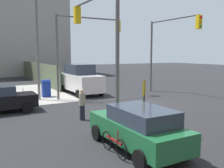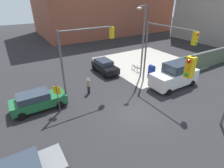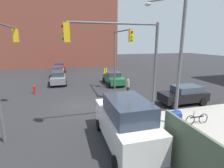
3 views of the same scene
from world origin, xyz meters
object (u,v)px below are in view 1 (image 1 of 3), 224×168
(traffic_signal_ne_corner, at_px, (84,40))
(van_white_delivery, at_px, (81,79))
(bicycle_leaning_on_fence, at_px, (19,96))
(traffic_signal_nw_corner, at_px, (98,33))
(traffic_signal_se_corner, at_px, (168,41))
(mailbox_blue, at_px, (46,88))
(bicycle_at_crosswalk, at_px, (114,145))
(sedan_green, at_px, (138,127))
(pedestrian_crossing, at_px, (82,104))
(street_lamp_corner, at_px, (41,38))

(traffic_signal_ne_corner, xyz_separation_m, van_white_delivery, (1.97, -0.51, -3.36))
(traffic_signal_ne_corner, bearing_deg, van_white_delivery, -14.51)
(bicycle_leaning_on_fence, bearing_deg, traffic_signal_nw_corner, -161.70)
(traffic_signal_se_corner, bearing_deg, mailbox_blue, 67.41)
(bicycle_at_crosswalk, bearing_deg, bicycle_leaning_on_fence, 5.51)
(traffic_signal_se_corner, xyz_separation_m, sedan_green, (-9.08, 9.49, -3.81))
(traffic_signal_se_corner, distance_m, van_white_delivery, 8.30)
(sedan_green, bearing_deg, pedestrian_crossing, 2.48)
(traffic_signal_se_corner, relative_size, traffic_signal_ne_corner, 1.00)
(traffic_signal_nw_corner, distance_m, bicycle_leaning_on_fence, 9.59)
(traffic_signal_ne_corner, xyz_separation_m, pedestrian_crossing, (-6.50, 2.89, -3.77))
(traffic_signal_nw_corner, relative_size, mailbox_blue, 4.55)
(traffic_signal_se_corner, height_order, traffic_signal_ne_corner, same)
(mailbox_blue, xyz_separation_m, sedan_green, (-13.03, -0.01, 0.08))
(traffic_signal_nw_corner, xyz_separation_m, traffic_signal_se_corner, (4.80, -9.00, 0.04))
(pedestrian_crossing, bearing_deg, traffic_signal_ne_corner, 45.73)
(traffic_signal_ne_corner, distance_m, sedan_green, 12.25)
(sedan_green, bearing_deg, street_lamp_corner, 2.93)
(van_white_delivery, relative_size, bicycle_leaning_on_fence, 3.09)
(mailbox_blue, relative_size, sedan_green, 0.32)
(pedestrian_crossing, distance_m, bicycle_at_crosswalk, 4.90)
(mailbox_blue, height_order, van_white_delivery, van_white_delivery)
(traffic_signal_nw_corner, relative_size, traffic_signal_se_corner, 1.00)
(traffic_signal_se_corner, height_order, bicycle_leaning_on_fence, traffic_signal_se_corner)
(traffic_signal_se_corner, distance_m, pedestrian_crossing, 11.24)
(traffic_signal_ne_corner, bearing_deg, traffic_signal_se_corner, -108.31)
(traffic_signal_se_corner, bearing_deg, traffic_signal_ne_corner, 71.69)
(traffic_signal_ne_corner, relative_size, street_lamp_corner, 0.81)
(street_lamp_corner, bearing_deg, traffic_signal_ne_corner, -96.87)
(traffic_signal_se_corner, height_order, bicycle_at_crosswalk, traffic_signal_se_corner)
(bicycle_leaning_on_fence, bearing_deg, sedan_green, -169.94)
(street_lamp_corner, bearing_deg, traffic_signal_se_corner, -104.70)
(mailbox_blue, height_order, bicycle_at_crosswalk, mailbox_blue)
(bicycle_at_crosswalk, bearing_deg, traffic_signal_nw_corner, -19.45)
(traffic_signal_nw_corner, height_order, sedan_green, traffic_signal_nw_corner)
(traffic_signal_ne_corner, bearing_deg, mailbox_blue, 57.71)
(mailbox_blue, distance_m, sedan_green, 13.03)
(traffic_signal_se_corner, height_order, mailbox_blue, traffic_signal_se_corner)
(mailbox_blue, relative_size, bicycle_at_crosswalk, 0.82)
(street_lamp_corner, distance_m, bicycle_at_crosswalk, 12.49)
(traffic_signal_se_corner, xyz_separation_m, traffic_signal_ne_corner, (2.25, 6.81, -0.01))
(traffic_signal_se_corner, xyz_separation_m, van_white_delivery, (4.22, 6.30, -3.37))
(traffic_signal_se_corner, distance_m, mailbox_blue, 11.00)
(traffic_signal_nw_corner, height_order, bicycle_leaning_on_fence, traffic_signal_nw_corner)
(traffic_signal_ne_corner, bearing_deg, sedan_green, 166.69)
(traffic_signal_nw_corner, relative_size, van_white_delivery, 1.20)
(traffic_signal_nw_corner, distance_m, sedan_green, 5.72)
(traffic_signal_se_corner, height_order, pedestrian_crossing, traffic_signal_se_corner)
(traffic_signal_ne_corner, height_order, van_white_delivery, traffic_signal_ne_corner)
(sedan_green, xyz_separation_m, bicycle_leaning_on_fence, (12.43, 2.21, -0.50))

